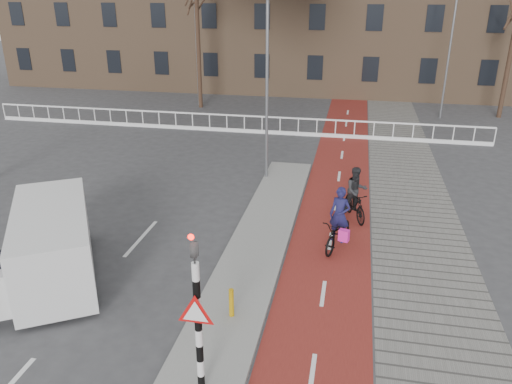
# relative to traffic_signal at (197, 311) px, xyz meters

# --- Properties ---
(ground) EXTENTS (120.00, 120.00, 0.00)m
(ground) POSITION_rel_traffic_signal_xyz_m (0.60, 2.02, -1.99)
(ground) COLOR #38383A
(ground) RESTS_ON ground
(bike_lane) EXTENTS (2.50, 60.00, 0.01)m
(bike_lane) POSITION_rel_traffic_signal_xyz_m (2.10, 12.02, -1.98)
(bike_lane) COLOR maroon
(bike_lane) RESTS_ON ground
(sidewalk) EXTENTS (3.00, 60.00, 0.01)m
(sidewalk) POSITION_rel_traffic_signal_xyz_m (4.90, 12.02, -1.98)
(sidewalk) COLOR slate
(sidewalk) RESTS_ON ground
(curb_island) EXTENTS (1.80, 16.00, 0.12)m
(curb_island) POSITION_rel_traffic_signal_xyz_m (-0.10, 6.02, -1.93)
(curb_island) COLOR gray
(curb_island) RESTS_ON ground
(traffic_signal) EXTENTS (0.80, 0.80, 3.68)m
(traffic_signal) POSITION_rel_traffic_signal_xyz_m (0.00, 0.00, 0.00)
(traffic_signal) COLOR black
(traffic_signal) RESTS_ON curb_island
(bollard) EXTENTS (0.12, 0.12, 0.74)m
(bollard) POSITION_rel_traffic_signal_xyz_m (-0.00, 2.47, -1.50)
(bollard) COLOR #CD960B
(bollard) RESTS_ON curb_island
(cyclist_near) EXTENTS (1.23, 2.02, 1.99)m
(cyclist_near) POSITION_rel_traffic_signal_xyz_m (2.35, 6.63, -1.31)
(cyclist_near) COLOR black
(cyclist_near) RESTS_ON bike_lane
(cyclist_far) EXTENTS (1.14, 1.80, 1.89)m
(cyclist_far) POSITION_rel_traffic_signal_xyz_m (2.80, 8.85, -1.20)
(cyclist_far) COLOR black
(cyclist_far) RESTS_ON bike_lane
(van) EXTENTS (4.05, 4.98, 2.02)m
(van) POSITION_rel_traffic_signal_xyz_m (-5.19, 3.38, -0.93)
(van) COLOR silver
(van) RESTS_ON ground
(railing) EXTENTS (28.00, 0.10, 0.99)m
(railing) POSITION_rel_traffic_signal_xyz_m (-4.40, 19.02, -1.68)
(railing) COLOR silver
(railing) RESTS_ON ground
(tree_mid) EXTENTS (0.27, 0.27, 8.25)m
(tree_mid) POSITION_rel_traffic_signal_xyz_m (-7.68, 24.64, 2.14)
(tree_mid) COLOR black
(tree_mid) RESTS_ON ground
(tree_right) EXTENTS (0.27, 0.27, 7.59)m
(tree_right) POSITION_rel_traffic_signal_xyz_m (11.35, 25.60, 1.80)
(tree_right) COLOR black
(tree_right) RESTS_ON ground
(streetlight_near) EXTENTS (0.12, 0.12, 7.50)m
(streetlight_near) POSITION_rel_traffic_signal_xyz_m (-0.91, 12.11, 1.76)
(streetlight_near) COLOR slate
(streetlight_near) RESTS_ON ground
(streetlight_left) EXTENTS (0.12, 0.12, 8.85)m
(streetlight_left) POSITION_rel_traffic_signal_xyz_m (-7.99, 25.26, 2.44)
(streetlight_left) COLOR slate
(streetlight_left) RESTS_ON ground
(streetlight_right) EXTENTS (0.12, 0.12, 8.10)m
(streetlight_right) POSITION_rel_traffic_signal_xyz_m (7.74, 24.66, 2.06)
(streetlight_right) COLOR slate
(streetlight_right) RESTS_ON ground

